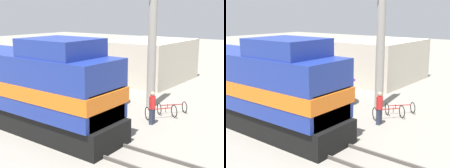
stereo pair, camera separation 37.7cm
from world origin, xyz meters
TOP-DOWN VIEW (x-y plane):
  - ground_plane at (0.00, 0.00)m, footprint 120.00×120.00m
  - rail_near at (-0.72, 0.00)m, footprint 0.08×33.25m
  - rail_far at (0.72, 0.00)m, footprint 0.08×33.25m
  - locomotive at (0.00, 3.62)m, footprint 2.94×15.05m
  - utility_pole at (6.76, -1.41)m, footprint 1.80×0.54m
  - vendor_umbrella at (5.75, 1.22)m, footprint 2.52×2.52m
  - billboard_sign at (4.98, 4.62)m, footprint 1.85×0.12m
  - shrub_cluster at (5.56, 0.47)m, footprint 1.10×1.10m
  - person_bystander at (4.03, -3.06)m, footprint 0.34×0.34m
  - bicycle at (5.13, -3.02)m, footprint 1.77×1.62m
  - bicycle_spare at (6.33, -3.12)m, footprint 1.68×1.61m
  - building_block_distant at (13.82, 2.72)m, footprint 7.71×5.79m

SIDE VIEW (x-z plane):
  - ground_plane at x=0.00m, z-range 0.00..0.00m
  - rail_near at x=-0.72m, z-range 0.00..0.15m
  - rail_far at x=0.72m, z-range 0.00..0.15m
  - bicycle_spare at x=6.33m, z-range 0.01..0.70m
  - bicycle at x=5.13m, z-range 0.01..0.75m
  - shrub_cluster at x=5.56m, z-range 0.00..1.10m
  - person_bystander at x=4.03m, z-range 0.08..1.89m
  - building_block_distant at x=13.82m, z-range 0.00..3.55m
  - vendor_umbrella at x=5.75m, z-range 0.80..2.95m
  - locomotive at x=0.00m, z-range -0.27..4.45m
  - billboard_sign at x=4.98m, z-range 0.93..4.61m
  - utility_pole at x=6.76m, z-range 0.03..9.17m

